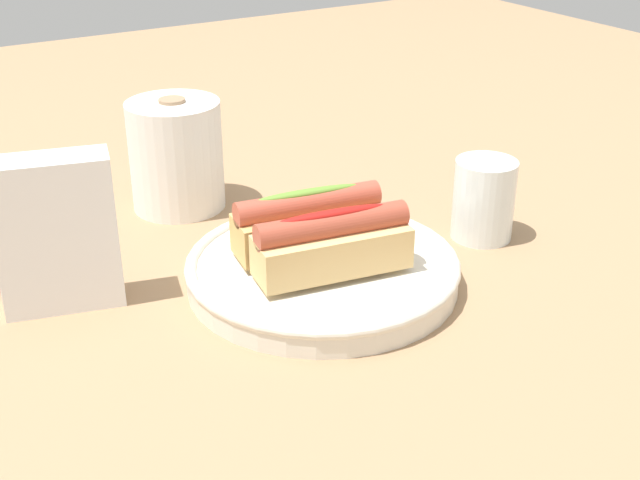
# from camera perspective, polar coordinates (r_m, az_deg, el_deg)

# --- Properties ---
(ground_plane) EXTENTS (2.40, 2.40, 0.00)m
(ground_plane) POSITION_cam_1_polar(r_m,az_deg,el_deg) (0.86, -0.29, -2.62)
(ground_plane) COLOR #9E7A56
(serving_bowl) EXTENTS (0.27, 0.27, 0.03)m
(serving_bowl) POSITION_cam_1_polar(r_m,az_deg,el_deg) (0.84, 0.00, -2.07)
(serving_bowl) COLOR silver
(serving_bowl) RESTS_ON ground_plane
(hotdog_front) EXTENTS (0.16, 0.07, 0.06)m
(hotdog_front) POSITION_cam_1_polar(r_m,az_deg,el_deg) (0.80, 0.83, -0.28)
(hotdog_front) COLOR #DBB270
(hotdog_front) RESTS_ON serving_bowl
(hotdog_back) EXTENTS (0.16, 0.07, 0.06)m
(hotdog_back) POSITION_cam_1_polar(r_m,az_deg,el_deg) (0.85, -0.79, 1.22)
(hotdog_back) COLOR tan
(hotdog_back) RESTS_ON serving_bowl
(water_glass) EXTENTS (0.07, 0.07, 0.09)m
(water_glass) POSITION_cam_1_polar(r_m,az_deg,el_deg) (0.95, 10.94, 2.51)
(water_glass) COLOR white
(water_glass) RESTS_ON ground_plane
(paper_towel_roll) EXTENTS (0.11, 0.11, 0.13)m
(paper_towel_roll) POSITION_cam_1_polar(r_m,az_deg,el_deg) (1.02, -9.66, 5.64)
(paper_towel_roll) COLOR white
(paper_towel_roll) RESTS_ON ground_plane
(napkin_box) EXTENTS (0.12, 0.07, 0.15)m
(napkin_box) POSITION_cam_1_polar(r_m,az_deg,el_deg) (0.82, -17.31, 0.41)
(napkin_box) COLOR white
(napkin_box) RESTS_ON ground_plane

